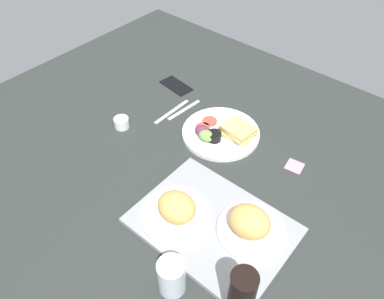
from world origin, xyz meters
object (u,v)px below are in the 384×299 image
at_px(espresso_cup, 122,123).
at_px(bread_plate_near, 250,224).
at_px(soda_bottle, 241,298).
at_px(serving_tray, 213,225).
at_px(fork, 184,110).
at_px(sticky_note, 295,166).
at_px(knife, 172,111).
at_px(bread_plate_far, 176,210).
at_px(plate_with_salad, 222,132).
at_px(cell_phone, 176,85).
at_px(drinking_glass, 172,276).

bearing_deg(espresso_cup, bread_plate_near, 172.48).
bearing_deg(soda_bottle, serving_tray, -38.25).
bearing_deg(espresso_cup, fork, -116.22).
xyz_separation_m(serving_tray, sticky_note, (-0.06, -0.38, -0.01)).
xyz_separation_m(soda_bottle, knife, (0.67, -0.48, -0.10)).
bearing_deg(bread_plate_far, espresso_cup, -22.04).
xyz_separation_m(bread_plate_far, plate_with_salad, (0.13, -0.39, -0.03)).
distance_m(bread_plate_near, fork, 0.61).
bearing_deg(bread_plate_near, sticky_note, -84.01).
relative_size(bread_plate_near, cell_phone, 1.38).
distance_m(knife, cell_phone, 0.18).
bearing_deg(plate_with_salad, espresso_cup, 32.71).
bearing_deg(knife, soda_bottle, 54.10).
height_order(espresso_cup, cell_phone, espresso_cup).
relative_size(plate_with_salad, soda_bottle, 1.45).
xyz_separation_m(serving_tray, bread_plate_near, (-0.10, -0.04, 0.05)).
bearing_deg(bread_plate_far, drinking_glass, 128.99).
bearing_deg(cell_phone, bread_plate_far, 139.53).
bearing_deg(sticky_note, plate_with_salad, 8.28).
bearing_deg(cell_phone, serving_tray, 147.84).
height_order(drinking_glass, fork, drinking_glass).
xyz_separation_m(bread_plate_far, espresso_cup, (0.45, -0.18, -0.03)).
bearing_deg(bread_plate_near, plate_with_salad, -42.21).
height_order(soda_bottle, sticky_note, soda_bottle).
xyz_separation_m(drinking_glass, sticky_note, (-0.03, -0.59, -0.05)).
height_order(serving_tray, fork, serving_tray).
distance_m(drinking_glass, fork, 0.74).
xyz_separation_m(serving_tray, espresso_cup, (0.54, -0.13, 0.01)).
bearing_deg(plate_with_salad, fork, -6.66).
xyz_separation_m(bread_plate_far, drinking_glass, (-0.13, 0.16, 0.00)).
bearing_deg(bread_plate_far, soda_bottle, 159.83).
bearing_deg(sticky_note, espresso_cup, 22.21).
height_order(bread_plate_far, drinking_glass, same).
relative_size(bread_plate_far, cell_phone, 1.47).
distance_m(soda_bottle, knife, 0.83).
xyz_separation_m(bread_plate_far, fork, (0.33, -0.41, -0.05)).
bearing_deg(bread_plate_near, espresso_cup, -7.52).
bearing_deg(sticky_note, serving_tray, 80.68).
distance_m(espresso_cup, knife, 0.21).
distance_m(serving_tray, sticky_note, 0.38).
xyz_separation_m(serving_tray, knife, (0.46, -0.32, -0.01)).
distance_m(espresso_cup, cell_phone, 0.33).
xyz_separation_m(drinking_glass, cell_phone, (0.60, -0.67, -0.05)).
relative_size(serving_tray, plate_with_salad, 1.56).
distance_m(plate_with_salad, cell_phone, 0.37).
relative_size(soda_bottle, knife, 1.04).
distance_m(espresso_cup, sticky_note, 0.65).
relative_size(drinking_glass, sticky_note, 1.96).
bearing_deg(bread_plate_far, bread_plate_near, -153.26).
height_order(drinking_glass, soda_bottle, soda_bottle).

